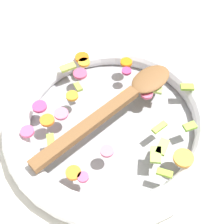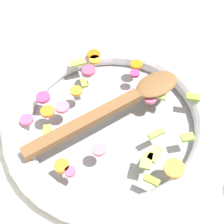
% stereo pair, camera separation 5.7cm
% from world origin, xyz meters
% --- Properties ---
extents(ground_plane, '(4.00, 4.00, 0.00)m').
position_xyz_m(ground_plane, '(0.00, 0.00, 0.00)').
color(ground_plane, silver).
extents(skillet, '(0.41, 0.41, 0.05)m').
position_xyz_m(skillet, '(0.00, 0.00, 0.02)').
color(skillet, gray).
rests_on(skillet, ground_plane).
extents(chopped_vegetables, '(0.34, 0.34, 0.01)m').
position_xyz_m(chopped_vegetables, '(-0.00, -0.01, 0.05)').
color(chopped_vegetables, orange).
rests_on(chopped_vegetables, skillet).
extents(wooden_spoon, '(0.32, 0.10, 0.01)m').
position_xyz_m(wooden_spoon, '(-0.02, -0.00, 0.06)').
color(wooden_spoon, brown).
rests_on(wooden_spoon, chopped_vegetables).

